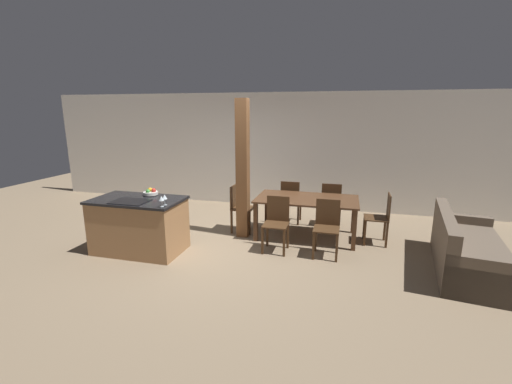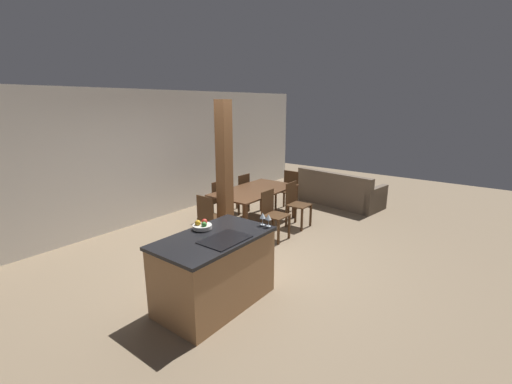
% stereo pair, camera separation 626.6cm
% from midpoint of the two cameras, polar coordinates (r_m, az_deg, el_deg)
% --- Properties ---
extents(ground_plane, '(16.00, 16.00, 0.00)m').
position_cam_midpoint_polar(ground_plane, '(4.93, 25.01, -16.62)').
color(ground_plane, '#847056').
extents(wall_back, '(11.20, 0.08, 2.70)m').
position_cam_midpoint_polar(wall_back, '(7.19, 22.31, 4.29)').
color(wall_back, silver).
rests_on(wall_back, ground_plane).
extents(kitchen_island, '(1.45, 0.85, 0.90)m').
position_cam_midpoint_polar(kitchen_island, '(4.16, 10.06, -14.16)').
color(kitchen_island, '#9E7047').
rests_on(kitchen_island, ground_plane).
extents(fruit_bowl, '(0.24, 0.24, 0.11)m').
position_cam_midpoint_polar(fruit_bowl, '(4.22, 11.79, -6.57)').
color(fruit_bowl, silver).
rests_on(fruit_bowl, kitchen_island).
extents(wine_glass_near, '(0.08, 0.08, 0.16)m').
position_cam_midpoint_polar(wine_glass_near, '(3.62, 20.32, -9.09)').
color(wine_glass_near, silver).
rests_on(wine_glass_near, kitchen_island).
extents(wine_glass_middle, '(0.08, 0.08, 0.16)m').
position_cam_midpoint_polar(wine_glass_middle, '(3.71, 20.20, -8.56)').
color(wine_glass_middle, silver).
rests_on(wine_glass_middle, kitchen_island).
extents(dining_table, '(1.82, 1.00, 0.74)m').
position_cam_midpoint_polar(dining_table, '(5.82, 37.86, -6.65)').
color(dining_table, '#51331E').
rests_on(dining_table, ground_plane).
extents(dining_chair_near_left, '(0.40, 0.40, 0.90)m').
position_cam_midpoint_polar(dining_chair_near_left, '(5.09, 36.43, -11.06)').
color(dining_chair_near_left, '#472D19').
rests_on(dining_chair_near_left, ground_plane).
extents(dining_chair_near_right, '(0.40, 0.40, 0.90)m').
position_cam_midpoint_polar(dining_chair_near_right, '(5.45, 44.56, -10.84)').
color(dining_chair_near_right, '#472D19').
rests_on(dining_chair_near_right, ground_plane).
extents(dining_chair_far_left, '(0.40, 0.40, 0.90)m').
position_cam_midpoint_polar(dining_chair_far_left, '(6.38, 31.77, -5.85)').
color(dining_chair_far_left, '#472D19').
rests_on(dining_chair_far_left, ground_plane).
extents(dining_chair_far_right, '(0.40, 0.40, 0.90)m').
position_cam_midpoint_polar(dining_chair_far_right, '(6.67, 38.52, -6.01)').
color(dining_chair_far_right, '#472D19').
rests_on(dining_chair_far_right, ground_plane).
extents(dining_chair_head_end, '(0.40, 0.40, 0.90)m').
position_cam_midpoint_polar(dining_chair_head_end, '(5.49, 25.16, -7.97)').
color(dining_chair_head_end, '#472D19').
rests_on(dining_chair_head_end, ground_plane).
extents(dining_chair_foot_end, '(0.40, 0.40, 0.90)m').
position_cam_midpoint_polar(dining_chair_foot_end, '(6.49, 48.16, -8.09)').
color(dining_chair_foot_end, '#472D19').
rests_on(dining_chair_foot_end, ground_plane).
extents(couch, '(1.14, 2.11, 0.83)m').
position_cam_midpoint_polar(couch, '(6.71, 59.74, -11.59)').
color(couch, brown).
rests_on(couch, ground_plane).
extents(timber_post, '(0.21, 0.21, 2.49)m').
position_cam_midpoint_polar(timber_post, '(5.09, 28.01, -0.88)').
color(timber_post, brown).
rests_on(timber_post, ground_plane).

